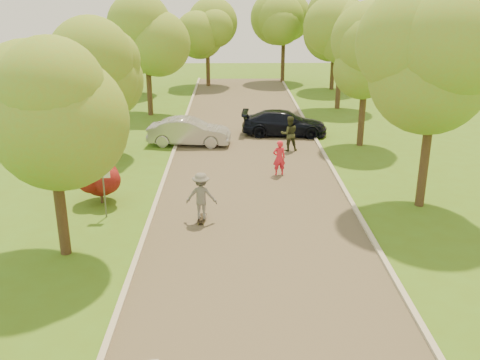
{
  "coord_description": "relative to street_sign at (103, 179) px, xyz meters",
  "views": [
    {
      "loc": [
        -0.91,
        -15.2,
        8.38
      ],
      "look_at": [
        -0.58,
        4.57,
        1.3
      ],
      "focal_mm": 40.0,
      "sensor_mm": 36.0,
      "label": 1
    }
  ],
  "objects": [
    {
      "name": "red_shrub",
      "position": [
        -0.5,
        1.5,
        -0.47
      ],
      "size": [
        1.7,
        1.7,
        1.95
      ],
      "color": "#382619",
      "rests_on": "ground"
    },
    {
      "name": "person_olive",
      "position": [
        8.04,
        8.95,
        -0.6
      ],
      "size": [
        1.02,
        0.84,
        1.93
      ],
      "primitive_type": "imported",
      "rotation": [
        0.0,
        0.0,
        3.26
      ],
      "color": "#2E331F",
      "rests_on": "ground"
    },
    {
      "name": "skateboarder",
      "position": [
        3.74,
        -0.44,
        -0.53
      ],
      "size": [
        1.23,
        0.77,
        1.83
      ],
      "primitive_type": "imported",
      "rotation": [
        0.0,
        0.0,
        3.06
      ],
      "color": "slate",
      "rests_on": "longboard"
    },
    {
      "name": "tree_bg_a",
      "position": [
        -2.98,
        26.0,
        3.75
      ],
      "size": [
        5.12,
        5.0,
        7.72
      ],
      "color": "#382619",
      "rests_on": "ground"
    },
    {
      "name": "tree_bg_b",
      "position": [
        14.02,
        28.0,
        3.97
      ],
      "size": [
        5.12,
        5.0,
        7.95
      ],
      "color": "#382619",
      "rests_on": "ground"
    },
    {
      "name": "tree_l_mida",
      "position": [
        -0.5,
        -3.0,
        3.61
      ],
      "size": [
        4.71,
        4.6,
        7.39
      ],
      "color": "#382619",
      "rests_on": "ground"
    },
    {
      "name": "tree_bg_c",
      "position": [
        3.01,
        30.0,
        3.46
      ],
      "size": [
        4.92,
        4.8,
        7.33
      ],
      "color": "#382619",
      "rests_on": "ground"
    },
    {
      "name": "tree_r_far",
      "position": [
        13.03,
        20.0,
        4.27
      ],
      "size": [
        5.33,
        5.2,
        8.34
      ],
      "color": "#382619",
      "rests_on": "ground"
    },
    {
      "name": "tree_bg_d",
      "position": [
        10.02,
        32.0,
        3.75
      ],
      "size": [
        5.12,
        5.0,
        7.72
      ],
      "color": "#382619",
      "rests_on": "ground"
    },
    {
      "name": "tree_l_far",
      "position": [
        -0.59,
        18.0,
        3.9
      ],
      "size": [
        4.92,
        4.8,
        7.79
      ],
      "color": "#382619",
      "rests_on": "ground"
    },
    {
      "name": "ground",
      "position": [
        5.8,
        -4.0,
        -1.56
      ],
      "size": [
        100.0,
        100.0,
        0.0
      ],
      "primitive_type": "plane",
      "color": "#476B19",
      "rests_on": "ground"
    },
    {
      "name": "tree_r_mida",
      "position": [
        12.82,
        1.0,
        3.97
      ],
      "size": [
        5.13,
        5.0,
        7.95
      ],
      "color": "#382619",
      "rests_on": "ground"
    },
    {
      "name": "silver_sedan",
      "position": [
        2.5,
        10.26,
        -0.8
      ],
      "size": [
        4.77,
        2.04,
        1.53
      ],
      "primitive_type": "imported",
      "rotation": [
        0.0,
        0.0,
        1.48
      ],
      "color": "#9F9FA4",
      "rests_on": "ground"
    },
    {
      "name": "tree_r_midb",
      "position": [
        12.4,
        10.0,
        3.32
      ],
      "size": [
        4.51,
        4.4,
        7.01
      ],
      "color": "#382619",
      "rests_on": "ground"
    },
    {
      "name": "longboard",
      "position": [
        3.74,
        -0.44,
        -1.46
      ],
      "size": [
        0.33,
        0.96,
        0.11
      ],
      "rotation": [
        0.0,
        0.0,
        3.06
      ],
      "color": "black",
      "rests_on": "ground"
    },
    {
      "name": "tree_l_midb",
      "position": [
        -1.01,
        8.0,
        3.02
      ],
      "size": [
        4.3,
        4.2,
        6.62
      ],
      "color": "#382619",
      "rests_on": "ground"
    },
    {
      "name": "street_sign",
      "position": [
        0.0,
        0.0,
        0.0
      ],
      "size": [
        0.55,
        0.06,
        2.17
      ],
      "color": "#59595E",
      "rests_on": "ground"
    },
    {
      "name": "dark_sedan",
      "position": [
        8.1,
        12.32,
        -0.82
      ],
      "size": [
        5.29,
        2.55,
        1.49
      ],
      "primitive_type": "imported",
      "rotation": [
        0.0,
        0.0,
        1.48
      ],
      "color": "black",
      "rests_on": "ground"
    },
    {
      "name": "person_striped",
      "position": [
        7.15,
        4.91,
        -0.71
      ],
      "size": [
        0.69,
        0.52,
        1.7
      ],
      "primitive_type": "imported",
      "rotation": [
        0.0,
        0.0,
        3.33
      ],
      "color": "red",
      "rests_on": "ground"
    },
    {
      "name": "curb_left",
      "position": [
        1.75,
        4.0,
        -1.5
      ],
      "size": [
        0.18,
        60.0,
        0.12
      ],
      "primitive_type": "cube",
      "color": "#B2AD9E",
      "rests_on": "ground"
    },
    {
      "name": "curb_right",
      "position": [
        9.85,
        4.0,
        -1.5
      ],
      "size": [
        0.18,
        60.0,
        0.12
      ],
      "primitive_type": "cube",
      "color": "#B2AD9E",
      "rests_on": "ground"
    },
    {
      "name": "road",
      "position": [
        5.8,
        4.0,
        -1.56
      ],
      "size": [
        8.0,
        60.0,
        0.01
      ],
      "primitive_type": "cube",
      "color": "#4C4438",
      "rests_on": "ground"
    }
  ]
}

